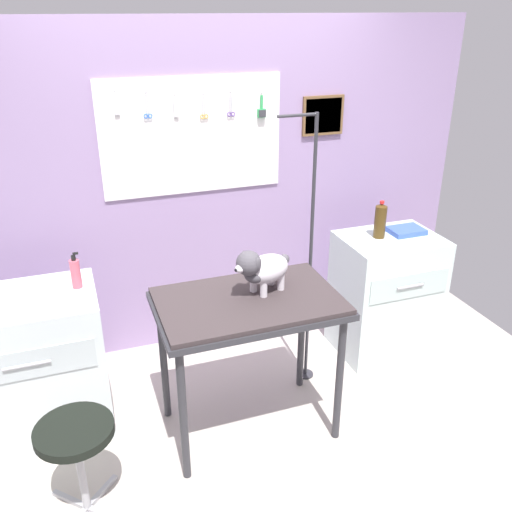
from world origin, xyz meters
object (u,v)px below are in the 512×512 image
object	(u,v)px
cabinet_right	(385,294)
stool	(76,442)
grooming_table	(249,313)
grooming_arm	(309,266)
dog	(262,269)
soda_bottle	(380,221)
counter_left	(33,365)

from	to	relation	value
cabinet_right	stool	bearing A→B (deg)	-160.14
grooming_table	grooming_arm	distance (m)	0.63
dog	cabinet_right	bearing A→B (deg)	21.47
cabinet_right	soda_bottle	xyz separation A→B (m)	(-0.08, 0.04, 0.56)
grooming_table	dog	world-z (taller)	dog
dog	counter_left	size ratio (longest dim) A/B	0.43
soda_bottle	cabinet_right	bearing A→B (deg)	-24.73
dog	stool	size ratio (longest dim) A/B	0.70
cabinet_right	soda_bottle	bearing A→B (deg)	155.27
grooming_arm	cabinet_right	xyz separation A→B (m)	(0.69, 0.14, -0.40)
grooming_table	counter_left	bearing A→B (deg)	159.84
counter_left	soda_bottle	world-z (taller)	soda_bottle
grooming_arm	cabinet_right	bearing A→B (deg)	11.40
cabinet_right	stool	size ratio (longest dim) A/B	1.65
counter_left	grooming_table	bearing A→B (deg)	-20.16
grooming_table	grooming_arm	xyz separation A→B (m)	(0.52, 0.34, 0.05)
cabinet_right	dog	bearing A→B (deg)	-158.53
counter_left	cabinet_right	distance (m)	2.39
grooming_arm	counter_left	bearing A→B (deg)	176.97
cabinet_right	soda_bottle	distance (m)	0.57
dog	soda_bottle	world-z (taller)	dog
grooming_table	stool	world-z (taller)	grooming_table
counter_left	stool	xyz separation A→B (m)	(0.20, -0.74, 0.01)
counter_left	dog	bearing A→B (deg)	-17.11
counter_left	stool	world-z (taller)	counter_left
dog	grooming_arm	bearing A→B (deg)	34.98
grooming_table	soda_bottle	size ratio (longest dim) A/B	3.89
grooming_arm	stool	xyz separation A→B (m)	(-1.50, -0.65, -0.40)
grooming_arm	soda_bottle	size ratio (longest dim) A/B	6.83
grooming_arm	soda_bottle	distance (m)	0.65
dog	stool	distance (m)	1.27
cabinet_right	grooming_table	bearing A→B (deg)	-158.30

